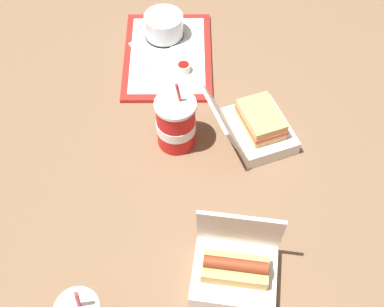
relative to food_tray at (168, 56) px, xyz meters
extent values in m
plane|color=brown|center=(-0.40, -0.08, -0.01)|extent=(3.20, 3.20, 0.00)
cube|color=red|center=(0.00, 0.00, 0.00)|extent=(0.40, 0.30, 0.01)
cube|color=white|center=(0.00, 0.00, 0.01)|extent=(0.35, 0.26, 0.00)
cylinder|color=black|center=(0.08, 0.02, 0.01)|extent=(0.12, 0.12, 0.01)
cylinder|color=#512D19|center=(0.08, 0.02, 0.04)|extent=(0.09, 0.09, 0.05)
cylinder|color=silver|center=(0.08, 0.02, 0.05)|extent=(0.12, 0.12, 0.07)
cylinder|color=white|center=(-0.06, -0.06, 0.02)|extent=(0.04, 0.04, 0.02)
cylinder|color=#9E140F|center=(-0.06, -0.06, 0.03)|extent=(0.03, 0.03, 0.01)
cube|color=white|center=(0.01, -0.05, 0.01)|extent=(0.10, 0.10, 0.00)
cube|color=white|center=(-0.01, 0.09, 0.01)|extent=(0.09, 0.08, 0.00)
cube|color=white|center=(-0.69, -0.24, 0.01)|extent=(0.15, 0.19, 0.04)
cube|color=white|center=(-0.62, -0.24, 0.11)|extent=(0.04, 0.18, 0.15)
cube|color=tan|center=(-0.69, -0.24, 0.05)|extent=(0.07, 0.14, 0.03)
cylinder|color=brown|center=(-0.69, -0.24, 0.07)|extent=(0.03, 0.14, 0.03)
cylinder|color=yellow|center=(-0.69, -0.24, 0.08)|extent=(0.01, 0.12, 0.01)
cube|color=white|center=(-0.27, -0.28, 0.01)|extent=(0.23, 0.21, 0.04)
cube|color=white|center=(-0.32, -0.19, 0.10)|extent=(0.20, 0.15, 0.14)
cube|color=tan|center=(-0.27, -0.28, 0.04)|extent=(0.16, 0.14, 0.02)
cube|color=#D64C38|center=(-0.27, -0.28, 0.06)|extent=(0.16, 0.14, 0.01)
cube|color=tan|center=(-0.27, -0.28, 0.08)|extent=(0.16, 0.14, 0.02)
cylinder|color=red|center=(-0.84, 0.04, 0.18)|extent=(0.01, 0.01, 0.06)
cylinder|color=red|center=(-0.31, -0.07, 0.06)|extent=(0.10, 0.10, 0.14)
cylinder|color=white|center=(-0.31, -0.07, 0.06)|extent=(0.10, 0.10, 0.03)
cylinder|color=white|center=(-0.31, -0.07, 0.14)|extent=(0.11, 0.11, 0.01)
cylinder|color=red|center=(-0.31, -0.08, 0.17)|extent=(0.01, 0.02, 0.06)
camera|label=1|loc=(-1.18, -0.21, 1.11)|focal=50.00mm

